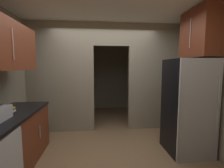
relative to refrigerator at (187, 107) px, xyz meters
The scene contains 8 objects.
ground 1.70m from the refrigerator, behind, with size 20.00×20.00×0.00m, color brown.
kitchen_overhead_slab 2.35m from the refrigerator, 168.49° to the left, with size 4.13×6.71×0.06m, color silver.
kitchen_partition 2.02m from the refrigerator, 140.27° to the left, with size 3.73×0.12×2.66m.
adjoining_room_shell 3.25m from the refrigerator, 117.02° to the left, with size 3.73×2.27×2.66m.
refrigerator is the anchor object (origin of this frame).
lower_cabinet_run 3.03m from the refrigerator, behind, with size 0.68×1.93×0.89m.
upper_cabinet_fridgeside 1.36m from the refrigerator, 23.92° to the left, with size 0.36×0.79×0.88m.
book_stack 2.98m from the refrigerator, behind, with size 0.15×0.18×0.09m.
Camera 1 is at (-0.20, -2.61, 1.58)m, focal length 25.60 mm.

